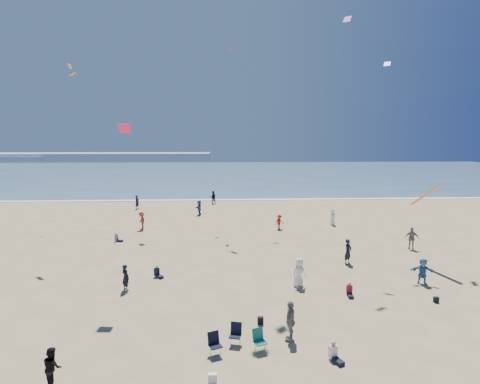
{
  "coord_description": "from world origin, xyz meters",
  "views": [
    {
      "loc": [
        0.98,
        -13.41,
        9.43
      ],
      "look_at": [
        2.0,
        8.0,
        6.44
      ],
      "focal_mm": 28.0,
      "sensor_mm": 36.0,
      "label": 1
    }
  ],
  "objects": [
    {
      "name": "ocean",
      "position": [
        0.0,
        95.0,
        0.03
      ],
      "size": [
        220.0,
        100.0,
        0.06
      ],
      "primitive_type": "cube",
      "color": "#476B84",
      "rests_on": "ground"
    },
    {
      "name": "surf_line",
      "position": [
        0.0,
        45.0,
        0.04
      ],
      "size": [
        220.0,
        1.2,
        0.08
      ],
      "primitive_type": "cube",
      "color": "white",
      "rests_on": "ground"
    },
    {
      "name": "headland_far",
      "position": [
        -60.0,
        170.0,
        1.6
      ],
      "size": [
        110.0,
        20.0,
        3.2
      ],
      "primitive_type": "cube",
      "color": "#7A8EA8",
      "rests_on": "ground"
    },
    {
      "name": "headland_near",
      "position": [
        -100.0,
        165.0,
        1.0
      ],
      "size": [
        40.0,
        14.0,
        2.0
      ],
      "primitive_type": "cube",
      "color": "#7A8EA8",
      "rests_on": "ground"
    },
    {
      "name": "standing_flyers",
      "position": [
        2.05,
        18.38,
        0.91
      ],
      "size": [
        35.95,
        48.89,
        1.95
      ],
      "color": "#A82F18",
      "rests_on": "ground"
    },
    {
      "name": "seated_group",
      "position": [
        1.77,
        7.59,
        0.42
      ],
      "size": [
        18.47,
        26.39,
        0.84
      ],
      "color": "white",
      "rests_on": "ground"
    },
    {
      "name": "chair_cluster",
      "position": [
        1.59,
        2.31,
        0.5
      ],
      "size": [
        2.78,
        1.55,
        1.0
      ],
      "color": "black",
      "rests_on": "ground"
    },
    {
      "name": "white_tote",
      "position": [
        0.55,
        0.08,
        0.2
      ],
      "size": [
        0.35,
        0.2,
        0.4
      ],
      "primitive_type": "cube",
      "color": "white",
      "rests_on": "ground"
    },
    {
      "name": "black_backpack",
      "position": [
        2.9,
        4.71,
        0.19
      ],
      "size": [
        0.3,
        0.22,
        0.38
      ],
      "primitive_type": "cube",
      "color": "black",
      "rests_on": "ground"
    },
    {
      "name": "navy_bag",
      "position": [
        13.43,
        6.8,
        0.17
      ],
      "size": [
        0.28,
        0.18,
        0.34
      ],
      "primitive_type": "cube",
      "color": "black",
      "rests_on": "ground"
    },
    {
      "name": "kites_aloft",
      "position": [
        8.51,
        12.6,
        14.29
      ],
      "size": [
        37.99,
        39.64,
        26.89
      ],
      "color": "#E15EAB",
      "rests_on": "ground"
    }
  ]
}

